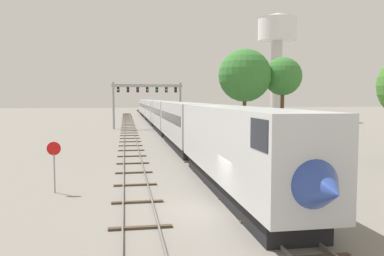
% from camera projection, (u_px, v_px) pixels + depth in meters
% --- Properties ---
extents(ground_plane, '(400.00, 400.00, 0.00)m').
position_uv_depth(ground_plane, '(214.00, 211.00, 18.55)').
color(ground_plane, gray).
extents(track_main, '(2.60, 200.00, 0.16)m').
position_uv_depth(track_main, '(156.00, 125.00, 77.86)').
color(track_main, slate).
rests_on(track_main, ground).
extents(track_near, '(2.60, 160.00, 0.16)m').
position_uv_depth(track_near, '(129.00, 134.00, 57.28)').
color(track_near, slate).
rests_on(track_near, ground).
extents(passenger_train, '(3.04, 120.19, 4.80)m').
position_uv_depth(passenger_train, '(159.00, 113.00, 71.53)').
color(passenger_train, silver).
rests_on(passenger_train, ground).
extents(signal_gantry, '(12.10, 0.49, 8.02)m').
position_uv_depth(signal_gantry, '(147.00, 94.00, 67.87)').
color(signal_gantry, '#999BA0').
rests_on(signal_gantry, ground).
extents(water_tower, '(9.04, 9.04, 24.99)m').
position_uv_depth(water_tower, '(277.00, 38.00, 91.88)').
color(water_tower, beige).
rests_on(water_tower, ground).
extents(stop_sign, '(0.76, 0.08, 2.88)m').
position_uv_depth(stop_sign, '(54.00, 160.00, 21.95)').
color(stop_sign, gray).
rests_on(stop_sign, ground).
extents(trackside_tree_left, '(5.77, 5.77, 11.46)m').
position_uv_depth(trackside_tree_left, '(283.00, 77.00, 59.49)').
color(trackside_tree_left, brown).
rests_on(trackside_tree_left, ground).
extents(trackside_tree_mid, '(7.85, 7.85, 12.58)m').
position_uv_depth(trackside_tree_mid, '(245.00, 76.00, 58.45)').
color(trackside_tree_mid, brown).
rests_on(trackside_tree_mid, ground).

